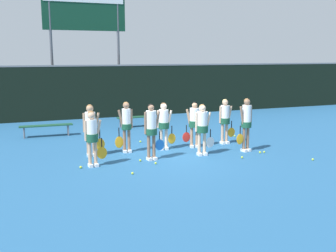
{
  "coord_description": "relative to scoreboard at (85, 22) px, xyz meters",
  "views": [
    {
      "loc": [
        -4.49,
        -11.88,
        3.25
      ],
      "look_at": [
        0.02,
        0.09,
        0.92
      ],
      "focal_mm": 42.0,
      "sensor_mm": 36.0,
      "label": 1
    }
  ],
  "objects": [
    {
      "name": "ground_plane",
      "position": [
        1.13,
        -9.34,
        -4.92
      ],
      "size": [
        140.0,
        140.0,
        0.0
      ],
      "primitive_type": "plane",
      "color": "#235684"
    },
    {
      "name": "fence_windscreen",
      "position": [
        1.13,
        -1.04,
        -3.53
      ],
      "size": [
        60.0,
        0.08,
        2.75
      ],
      "color": "black",
      "rests_on": "ground_plane"
    },
    {
      "name": "scoreboard",
      "position": [
        0.0,
        0.0,
        0.0
      ],
      "size": [
        4.27,
        0.15,
        6.24
      ],
      "color": "#515156",
      "rests_on": "ground_plane"
    },
    {
      "name": "bench_courtside",
      "position": [
        -2.48,
        -4.99,
        -4.51
      ],
      "size": [
        2.08,
        0.42,
        0.47
      ],
      "rotation": [
        0.0,
        0.0,
        -0.03
      ],
      "color": "#19472D",
      "rests_on": "ground_plane"
    },
    {
      "name": "bench_far",
      "position": [
        1.48,
        -4.18,
        -4.52
      ],
      "size": [
        1.75,
        0.45,
        0.47
      ],
      "rotation": [
        0.0,
        0.0,
        0.05
      ],
      "color": "#19472D",
      "rests_on": "ground_plane"
    },
    {
      "name": "player_0",
      "position": [
        -1.49,
        -9.97,
        -3.94
      ],
      "size": [
        0.65,
        0.35,
        1.66
      ],
      "rotation": [
        0.0,
        0.0,
        0.08
      ],
      "color": "tan",
      "rests_on": "ground_plane"
    },
    {
      "name": "player_1",
      "position": [
        0.36,
        -9.87,
        -3.88
      ],
      "size": [
        0.66,
        0.37,
        1.76
      ],
      "rotation": [
        0.0,
        0.0,
        0.1
      ],
      "color": "#8C664C",
      "rests_on": "ground_plane"
    },
    {
      "name": "player_2",
      "position": [
        2.09,
        -9.89,
        -3.92
      ],
      "size": [
        0.67,
        0.39,
        1.68
      ],
      "rotation": [
        0.0,
        0.0,
        -0.04
      ],
      "color": "beige",
      "rests_on": "ground_plane"
    },
    {
      "name": "player_3",
      "position": [
        3.7,
        -9.95,
        -3.85
      ],
      "size": [
        0.61,
        0.35,
        1.81
      ],
      "rotation": [
        0.0,
        0.0,
        0.15
      ],
      "color": "#8C664C",
      "rests_on": "ground_plane"
    },
    {
      "name": "player_4",
      "position": [
        -1.32,
        -8.73,
        -3.92
      ],
      "size": [
        0.68,
        0.38,
        1.69
      ],
      "rotation": [
        0.0,
        0.0,
        -0.07
      ],
      "color": "tan",
      "rests_on": "ground_plane"
    },
    {
      "name": "player_5",
      "position": [
        -0.12,
        -8.65,
        -3.92
      ],
      "size": [
        0.62,
        0.33,
        1.71
      ],
      "rotation": [
        0.0,
        0.0,
        -0.03
      ],
      "color": "#8C664C",
      "rests_on": "ground_plane"
    },
    {
      "name": "player_6",
      "position": [
        1.19,
        -8.72,
        -3.95
      ],
      "size": [
        0.65,
        0.38,
        1.64
      ],
      "rotation": [
        0.0,
        0.0,
        -0.16
      ],
      "color": "beige",
      "rests_on": "ground_plane"
    },
    {
      "name": "player_7",
      "position": [
        2.31,
        -8.79,
        -3.97
      ],
      "size": [
        0.68,
        0.4,
        1.62
      ],
      "rotation": [
        0.0,
        0.0,
        -0.19
      ],
      "color": "tan",
      "rests_on": "ground_plane"
    },
    {
      "name": "player_8",
      "position": [
        3.6,
        -8.66,
        -3.94
      ],
      "size": [
        0.66,
        0.37,
        1.66
      ],
      "rotation": [
        0.0,
        0.0,
        0.04
      ],
      "color": "tan",
      "rests_on": "ground_plane"
    },
    {
      "name": "tennis_ball_0",
      "position": [
        5.04,
        -11.72,
        -4.89
      ],
      "size": [
        0.07,
        0.07,
        0.07
      ],
      "primitive_type": "sphere",
      "color": "#CCE033",
      "rests_on": "ground_plane"
    },
    {
      "name": "tennis_ball_1",
      "position": [
        -0.03,
        -9.94,
        -4.89
      ],
      "size": [
        0.07,
        0.07,
        0.07
      ],
      "primitive_type": "sphere",
      "color": "#CCE033",
      "rests_on": "ground_plane"
    },
    {
      "name": "tennis_ball_2",
      "position": [
        4.01,
        -10.37,
        -4.89
      ],
      "size": [
        0.07,
        0.07,
        0.07
      ],
      "primitive_type": "sphere",
      "color": "#CCE033",
      "rests_on": "ground_plane"
    },
    {
      "name": "tennis_ball_3",
      "position": [
        -1.86,
        -10.05,
        -4.88
      ],
      "size": [
        0.07,
        0.07,
        0.07
      ],
      "primitive_type": "sphere",
      "color": "#CCE033",
      "rests_on": "ground_plane"
    },
    {
      "name": "tennis_ball_4",
      "position": [
        3.11,
        -10.72,
        -4.89
      ],
      "size": [
        0.07,
        0.07,
        0.07
      ],
      "primitive_type": "sphere",
      "color": "#CCE033",
      "rests_on": "ground_plane"
    },
    {
      "name": "tennis_ball_5",
      "position": [
        4.17,
        -10.37,
        -4.89
      ],
      "size": [
        0.06,
        0.06,
        0.06
      ],
      "primitive_type": "sphere",
      "color": "#CCE033",
      "rests_on": "ground_plane"
    },
    {
      "name": "tennis_ball_6",
      "position": [
        0.31,
        -10.4,
        -4.89
      ],
      "size": [
        0.06,
        0.06,
        0.06
      ],
      "primitive_type": "sphere",
      "color": "#CCE033",
      "rests_on": "ground_plane"
    },
    {
      "name": "tennis_ball_7",
      "position": [
        -0.61,
        -11.14,
        -4.89
      ],
      "size": [
        0.07,
        0.07,
        0.07
      ],
      "primitive_type": "sphere",
      "color": "#CCE033",
      "rests_on": "ground_plane"
    },
    {
      "name": "tennis_ball_8",
      "position": [
        4.91,
        -8.13,
        -4.89
      ],
      "size": [
        0.07,
        0.07,
        0.07
      ],
      "primitive_type": "sphere",
      "color": "#CCE033",
      "rests_on": "ground_plane"
    },
    {
      "name": "tennis_ball_9",
      "position": [
        0.74,
        -7.37,
        -4.89
      ],
      "size": [
        0.07,
        0.07,
        0.07
      ],
      "primitive_type": "sphere",
      "color": "#CCE033",
      "rests_on": "ground_plane"
    },
    {
      "name": "tennis_ball_10",
      "position": [
        4.58,
        -7.71,
        -4.89
      ],
      "size": [
        0.06,
        0.06,
        0.06
      ],
      "primitive_type": "sphere",
      "color": "#CCE033",
      "rests_on": "ground_plane"
    }
  ]
}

